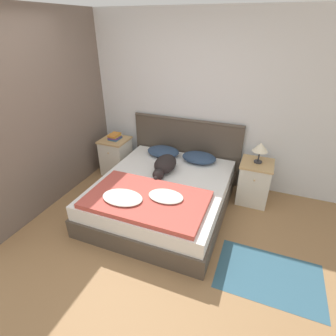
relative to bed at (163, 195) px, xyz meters
The scene contains 14 objects.
ground_plane 1.09m from the bed, 98.02° to the right, with size 16.00×16.00×0.00m, color #997047.
wall_back 1.51m from the bed, 97.86° to the left, with size 9.00×0.06×2.55m.
wall_side_left 1.89m from the bed, behind, with size 0.06×3.10×2.55m.
bed is the anchor object (origin of this frame).
headboard 1.05m from the bed, 90.00° to the left, with size 1.80×0.06×1.03m.
nightstand_left 1.34m from the bed, 149.83° to the left, with size 0.44×0.46×0.63m.
nightstand_right 1.34m from the bed, 30.17° to the left, with size 0.44×0.46×0.63m.
pillow_left 0.85m from the bed, 111.98° to the left, with size 0.53×0.38×0.13m.
pillow_right 0.85m from the bed, 68.02° to the left, with size 0.53×0.38×0.13m.
quilt 0.58m from the bed, 91.26° to the right, with size 1.43×0.86×0.11m.
dog 0.43m from the bed, 105.92° to the left, with size 0.30×0.66×0.23m.
book_stack 1.41m from the bed, 149.49° to the left, with size 0.18×0.22×0.09m.
table_lamp 1.49m from the bed, 30.81° to the left, with size 0.21×0.21×0.29m.
rug 1.64m from the bed, 24.13° to the right, with size 1.07×0.71×0.00m.
Camera 1 is at (1.33, -1.73, 2.33)m, focal length 28.00 mm.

